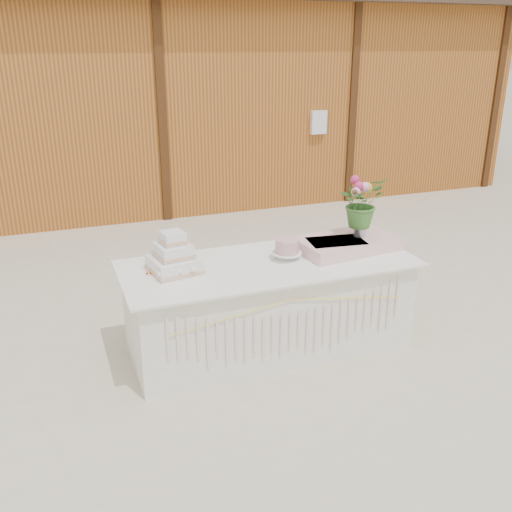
{
  "coord_description": "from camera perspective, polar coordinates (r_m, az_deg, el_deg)",
  "views": [
    {
      "loc": [
        -1.62,
        -4.0,
        2.45
      ],
      "look_at": [
        0.0,
        0.3,
        0.72
      ],
      "focal_mm": 40.0,
      "sensor_mm": 36.0,
      "label": 1
    }
  ],
  "objects": [
    {
      "name": "cake_table",
      "position": [
        4.78,
        1.29,
        -4.94
      ],
      "size": [
        2.4,
        1.0,
        0.77
      ],
      "color": "white",
      "rests_on": "ground"
    },
    {
      "name": "barn",
      "position": [
        10.16,
        -11.91,
        15.83
      ],
      "size": [
        12.6,
        4.6,
        3.3
      ],
      "color": "#AC5E24",
      "rests_on": "ground"
    },
    {
      "name": "pink_cake_stand",
      "position": [
        4.67,
        3.12,
        0.77
      ],
      "size": [
        0.24,
        0.24,
        0.18
      ],
      "color": "white",
      "rests_on": "cake_table"
    },
    {
      "name": "loose_flowers",
      "position": [
        4.4,
        -11.05,
        -2.15
      ],
      "size": [
        0.23,
        0.32,
        0.02
      ],
      "primitive_type": null,
      "rotation": [
        0.0,
        0.0,
        -0.43
      ],
      "color": "pink",
      "rests_on": "cake_table"
    },
    {
      "name": "satin_runner",
      "position": [
        4.97,
        9.04,
        1.25
      ],
      "size": [
        0.91,
        0.59,
        0.11
      ],
      "primitive_type": "cube",
      "rotation": [
        0.0,
        0.0,
        0.12
      ],
      "color": "beige",
      "rests_on": "cake_table"
    },
    {
      "name": "ground",
      "position": [
        4.97,
        1.23,
        -8.95
      ],
      "size": [
        80.0,
        80.0,
        0.0
      ],
      "primitive_type": "plane",
      "color": "beige",
      "rests_on": "ground"
    },
    {
      "name": "wedding_cake",
      "position": [
        4.46,
        -8.22,
        -0.22
      ],
      "size": [
        0.42,
        0.42,
        0.33
      ],
      "rotation": [
        0.0,
        0.0,
        0.17
      ],
      "color": "white",
      "rests_on": "cake_table"
    },
    {
      "name": "flower_vase",
      "position": [
        4.99,
        10.32,
        2.72
      ],
      "size": [
        0.1,
        0.1,
        0.14
      ],
      "primitive_type": "cylinder",
      "color": "#AEAEB3",
      "rests_on": "satin_runner"
    },
    {
      "name": "bouquet",
      "position": [
        4.91,
        10.52,
        5.85
      ],
      "size": [
        0.47,
        0.43,
        0.43
      ],
      "primitive_type": "imported",
      "rotation": [
        0.0,
        0.0,
        0.29
      ],
      "color": "#3B6F2C",
      "rests_on": "flower_vase"
    }
  ]
}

